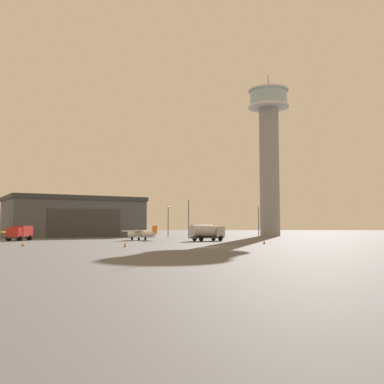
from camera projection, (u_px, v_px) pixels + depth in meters
The scene contains 12 objects.
ground_plane at pixel (207, 247), 56.21m from camera, with size 400.00×400.00×0.00m, color #545456.
control_tower at pixel (269, 146), 116.48m from camera, with size 10.59×10.59×42.62m.
hangar at pixel (73, 217), 109.46m from camera, with size 37.47×34.33×9.63m.
airplane_white at pixel (142, 233), 81.82m from camera, with size 6.89×8.60×2.68m.
truck_fuel_tanker_silver at pixel (206, 232), 77.75m from camera, with size 6.42×5.60×2.86m.
truck_box_red at pixel (20, 232), 79.58m from camera, with size 3.18×5.88×2.65m.
light_post_west at pixel (189, 215), 98.84m from camera, with size 0.44×0.44×8.65m.
light_post_east at pixel (168, 218), 106.75m from camera, with size 0.44×0.44×7.47m.
light_post_north at pixel (258, 218), 107.06m from camera, with size 0.44×0.44×7.50m.
traffic_cone_near_left at pixel (264, 242), 65.88m from camera, with size 0.36×0.36×0.64m.
traffic_cone_near_right at pixel (125, 244), 56.40m from camera, with size 0.36×0.36×0.73m.
traffic_cone_mid_apron at pixel (23, 244), 58.56m from camera, with size 0.36×0.36×0.65m.
Camera 1 is at (0.79, -56.60, 2.76)m, focal length 41.50 mm.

